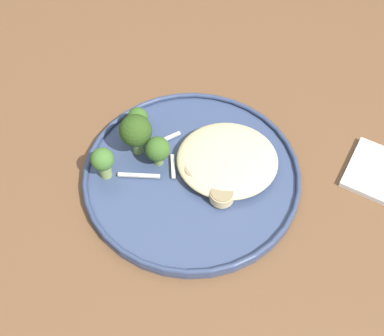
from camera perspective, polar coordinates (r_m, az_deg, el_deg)
name	(u,v)px	position (r m, az deg, el deg)	size (l,w,h in m)	color
wooden_dining_table	(213,209)	(0.71, 2.57, -4.90)	(1.40, 1.00, 0.74)	brown
dinner_plate	(192,173)	(0.64, 0.00, -0.60)	(0.29, 0.29, 0.02)	#38476B
noodle_bed	(227,160)	(0.64, 4.23, 1.01)	(0.14, 0.13, 0.03)	beige
seared_scallop_rear_pale	(233,157)	(0.64, 4.86, 1.34)	(0.03, 0.03, 0.01)	#E5C689
seared_scallop_on_noodles	(227,170)	(0.63, 4.17, -0.21)	(0.04, 0.04, 0.01)	beige
seared_scallop_right_edge	(194,151)	(0.65, 0.26, 2.08)	(0.03, 0.03, 0.01)	beige
seared_scallop_tiny_bay	(222,195)	(0.61, 3.59, -3.23)	(0.03, 0.03, 0.02)	#E5C689
seared_scallop_front_small	(224,142)	(0.66, 3.78, 3.14)	(0.03, 0.03, 0.02)	#DBB77A
seared_scallop_large_seared	(194,172)	(0.62, 0.29, -0.53)	(0.03, 0.03, 0.02)	#E5C689
seared_scallop_center_golden	(211,170)	(0.63, 2.32, -0.26)	(0.04, 0.04, 0.01)	#E5C689
broccoli_floret_right_tilted	(136,131)	(0.63, -6.72, 4.36)	(0.04, 0.04, 0.07)	#7A994C
broccoli_floret_near_rim	(103,161)	(0.62, -10.56, 0.82)	(0.03, 0.03, 0.05)	#89A356
broccoli_floret_beside_noodles	(158,150)	(0.63, -4.10, 2.20)	(0.03, 0.03, 0.05)	#7A994C
broccoli_floret_tall_stalk	(138,119)	(0.66, -6.45, 5.81)	(0.03, 0.03, 0.05)	#7A994C
onion_sliver_curled_piece	(139,175)	(0.63, -6.35, -0.89)	(0.06, 0.01, 0.00)	silver
onion_sliver_long_sliver	(166,139)	(0.67, -3.08, 3.50)	(0.04, 0.01, 0.00)	silver
onion_sliver_short_strip	(173,166)	(0.64, -2.28, 0.20)	(0.04, 0.01, 0.00)	silver
onion_sliver_pale_crescent	(197,153)	(0.65, 0.55, 1.76)	(0.05, 0.01, 0.00)	silver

